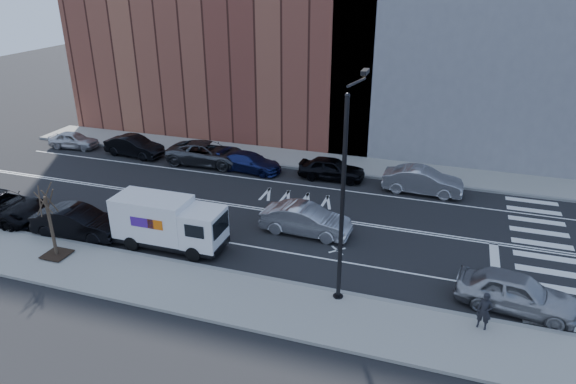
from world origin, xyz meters
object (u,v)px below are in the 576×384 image
Objects in this scene: far_parked_b at (134,146)px; near_parked_front at (516,292)px; far_parked_a at (74,140)px; driving_sedan at (306,220)px; fedex_van at (168,222)px; pedestrian at (484,311)px.

far_parked_b is 28.56m from near_parked_front.
far_parked_a is 22.95m from driving_sedan.
near_parked_front reaches higher than driving_sedan.
driving_sedan is at bearing 78.12° from near_parked_front.
near_parked_front reaches higher than far_parked_b.
fedex_van is 19.18m from far_parked_a.
near_parked_front reaches higher than far_parked_a.
fedex_van reaches higher than near_parked_front.
driving_sedan is 1.00× the size of near_parked_front.
driving_sedan is at bearing -115.85° from far_parked_a.
far_parked_b is 2.94× the size of pedestrian.
far_parked_a is at bearing 77.93° from near_parked_front.
driving_sedan is 10.88m from near_parked_front.
pedestrian reaches higher than near_parked_front.
far_parked_a is 33.35m from pedestrian.
far_parked_a is at bearing 170.52° from pedestrian.
far_parked_b is 28.24m from pedestrian.
far_parked_a is (-15.34, 11.49, -0.73)m from fedex_van.
fedex_van reaches higher than far_parked_a.
near_parked_front is 3.06× the size of pedestrian.
driving_sedan is at bearing 162.21° from pedestrian.
far_parked_a is 33.83m from near_parked_front.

